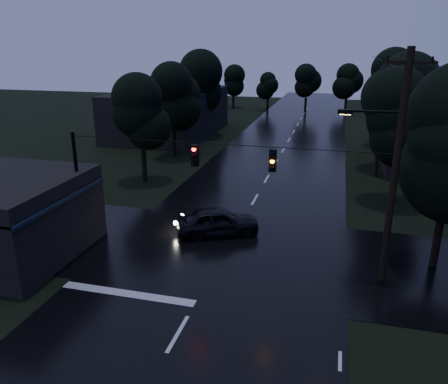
% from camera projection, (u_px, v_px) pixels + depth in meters
% --- Properties ---
extents(main_road, '(12.00, 120.00, 0.02)m').
position_uv_depth(main_road, '(276.00, 163.00, 38.86)').
color(main_road, black).
rests_on(main_road, ground).
extents(cross_street, '(60.00, 9.00, 0.02)m').
position_uv_depth(cross_street, '(226.00, 251.00, 22.37)').
color(cross_street, black).
rests_on(cross_street, ground).
extents(building_far_right, '(10.00, 14.00, 4.40)m').
position_uv_depth(building_far_right, '(441.00, 138.00, 38.46)').
color(building_far_right, black).
rests_on(building_far_right, ground).
extents(building_far_left, '(10.00, 16.00, 5.00)m').
position_uv_depth(building_far_left, '(169.00, 113.00, 50.56)').
color(building_far_left, black).
rests_on(building_far_left, ground).
extents(utility_pole_main, '(3.50, 0.30, 10.00)m').
position_uv_depth(utility_pole_main, '(393.00, 167.00, 17.99)').
color(utility_pole_main, black).
rests_on(utility_pole_main, ground).
extents(utility_pole_far, '(2.00, 0.30, 7.50)m').
position_uv_depth(utility_pole_far, '(381.00, 128.00, 33.79)').
color(utility_pole_far, black).
rests_on(utility_pole_far, ground).
extents(anchor_pole_left, '(0.18, 0.18, 6.00)m').
position_uv_depth(anchor_pole_left, '(79.00, 190.00, 22.28)').
color(anchor_pole_left, black).
rests_on(anchor_pole_left, ground).
extents(span_signals, '(15.00, 0.37, 1.12)m').
position_uv_depth(span_signals, '(232.00, 157.00, 19.62)').
color(span_signals, black).
rests_on(span_signals, ground).
extents(tree_left_a, '(3.92, 3.92, 8.26)m').
position_uv_depth(tree_left_a, '(141.00, 113.00, 31.99)').
color(tree_left_a, black).
rests_on(tree_left_a, ground).
extents(tree_left_b, '(4.20, 4.20, 8.85)m').
position_uv_depth(tree_left_b, '(172.00, 96.00, 39.34)').
color(tree_left_b, black).
rests_on(tree_left_b, ground).
extents(tree_left_c, '(4.48, 4.48, 9.44)m').
position_uv_depth(tree_left_c, '(200.00, 82.00, 48.52)').
color(tree_left_c, black).
rests_on(tree_left_c, ground).
extents(tree_right_a, '(4.20, 4.20, 8.85)m').
position_uv_depth(tree_right_a, '(403.00, 118.00, 27.56)').
color(tree_right_a, black).
rests_on(tree_right_a, ground).
extents(tree_right_b, '(4.48, 4.48, 9.44)m').
position_uv_depth(tree_right_b, '(399.00, 98.00, 34.63)').
color(tree_right_b, black).
rests_on(tree_right_b, ground).
extents(tree_right_c, '(4.76, 4.76, 10.03)m').
position_uv_depth(tree_right_c, '(394.00, 83.00, 43.52)').
color(tree_right_c, black).
rests_on(tree_right_c, ground).
extents(car, '(4.89, 3.49, 1.55)m').
position_uv_depth(car, '(218.00, 221.00, 24.12)').
color(car, black).
rests_on(car, ground).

